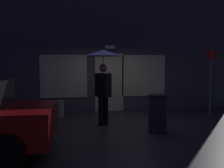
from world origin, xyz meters
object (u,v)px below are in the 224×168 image
at_px(street_sign_post, 211,77).
at_px(trash_bin, 157,113).
at_px(person_with_umbrella, 103,67).
at_px(sidewalk_bollard_2, 60,109).
at_px(sidewalk_bollard, 163,106).

bearing_deg(street_sign_post, trash_bin, -145.96).
height_order(street_sign_post, trash_bin, street_sign_post).
bearing_deg(person_with_umbrella, sidewalk_bollard_2, -171.86).
xyz_separation_m(street_sign_post, sidewalk_bollard_2, (-5.22, 0.66, -1.08)).
bearing_deg(sidewalk_bollard_2, trash_bin, -42.20).
height_order(person_with_umbrella, sidewalk_bollard, person_with_umbrella).
xyz_separation_m(person_with_umbrella, trash_bin, (1.32, -0.96, -1.22)).
distance_m(person_with_umbrella, sidewalk_bollard, 2.88).
height_order(person_with_umbrella, street_sign_post, street_sign_post).
distance_m(person_with_umbrella, trash_bin, 2.04).
relative_size(sidewalk_bollard_2, trash_bin, 0.55).
xyz_separation_m(person_with_umbrella, sidewalk_bollard_2, (-1.33, 1.44, -1.45)).
distance_m(sidewalk_bollard_2, trash_bin, 3.58).
relative_size(sidewalk_bollard, trash_bin, 0.66).
relative_size(street_sign_post, trash_bin, 2.37).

